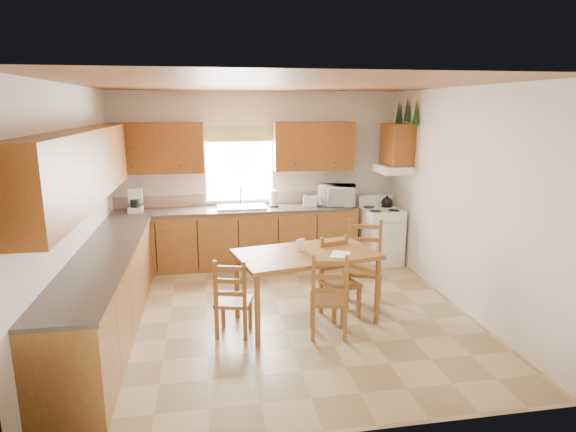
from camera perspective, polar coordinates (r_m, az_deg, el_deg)
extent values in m
plane|color=tan|center=(5.97, -0.95, -11.53)|extent=(4.50, 4.50, 0.00)
plane|color=brown|center=(5.44, -1.06, 15.34)|extent=(4.50, 4.50, 0.00)
plane|color=silver|center=(5.67, -24.10, 0.39)|extent=(4.50, 4.50, 0.00)
plane|color=silver|center=(6.29, 19.70, 1.90)|extent=(4.50, 4.50, 0.00)
plane|color=silver|center=(7.75, -3.56, 4.57)|extent=(4.50, 4.50, 0.00)
plane|color=silver|center=(3.42, 4.83, -6.21)|extent=(4.50, 4.50, 0.00)
cube|color=brown|center=(7.61, -6.03, -2.64)|extent=(3.75, 0.60, 0.88)
cube|color=brown|center=(5.71, -20.67, -8.76)|extent=(0.60, 3.60, 0.88)
cube|color=#4E423B|center=(7.50, -6.11, 0.75)|extent=(3.75, 0.63, 0.04)
cube|color=#4E423B|center=(5.57, -21.04, -4.35)|extent=(0.63, 3.60, 0.04)
cube|color=#A08070|center=(7.76, -6.27, 1.99)|extent=(3.75, 0.01, 0.18)
cube|color=brown|center=(7.52, -15.39, 7.76)|extent=(1.41, 0.33, 0.75)
cube|color=brown|center=(7.67, 3.01, 8.29)|extent=(1.25, 0.33, 0.75)
cube|color=brown|center=(5.41, -23.26, 5.35)|extent=(0.33, 3.60, 0.75)
cube|color=brown|center=(7.62, 12.81, 8.30)|extent=(0.33, 0.62, 0.62)
cube|color=white|center=(7.64, 12.32, 5.47)|extent=(0.44, 0.62, 0.12)
cube|color=white|center=(7.67, -5.80, 5.94)|extent=(1.13, 0.02, 1.18)
cube|color=white|center=(7.66, -5.79, 5.94)|extent=(1.05, 0.01, 1.10)
cube|color=#517B37|center=(7.59, -5.87, 9.67)|extent=(1.19, 0.01, 0.24)
cube|color=silver|center=(7.50, -5.54, 1.07)|extent=(0.75, 0.45, 0.04)
cone|color=#143B13|center=(7.36, 14.92, 11.78)|extent=(0.22, 0.22, 0.36)
cone|color=#143B13|center=(7.65, 13.92, 12.16)|extent=(0.22, 0.22, 0.36)
cone|color=#143B13|center=(7.95, 12.97, 11.93)|extent=(0.22, 0.22, 0.36)
cube|color=white|center=(7.82, 10.84, -2.42)|extent=(0.64, 0.66, 0.87)
cube|color=white|center=(7.52, -17.68, 1.84)|extent=(0.24, 0.28, 0.37)
cylinder|color=white|center=(7.56, -1.71, 2.08)|extent=(0.13, 0.13, 0.26)
cube|color=white|center=(7.62, 2.61, 1.81)|extent=(0.23, 0.16, 0.17)
imported|color=white|center=(7.70, 5.79, 2.47)|extent=(0.63, 0.53, 0.33)
cube|color=brown|center=(5.65, 2.14, -8.38)|extent=(1.72, 1.20, 0.84)
cube|color=brown|center=(5.35, -6.51, -9.42)|extent=(0.45, 0.44, 0.88)
cube|color=brown|center=(5.31, 4.83, -9.15)|extent=(0.47, 0.45, 0.96)
cube|color=brown|center=(5.78, 6.21, -7.38)|extent=(0.48, 0.47, 0.94)
cube|color=brown|center=(6.09, 8.96, -5.78)|extent=(0.57, 0.55, 1.07)
cube|color=white|center=(5.46, 6.22, -4.54)|extent=(0.29, 0.33, 0.00)
cube|color=white|center=(5.56, 1.51, -3.44)|extent=(0.10, 0.05, 0.13)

